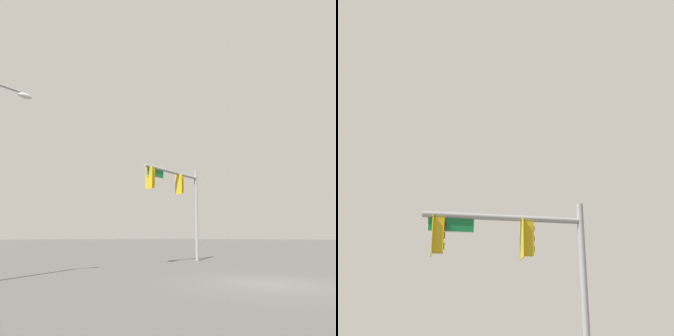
{
  "view_description": "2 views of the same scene",
  "coord_description": "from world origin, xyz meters",
  "views": [
    {
      "loc": [
        10.87,
        5.09,
        1.53
      ],
      "look_at": [
        -4.76,
        -8.94,
        5.97
      ],
      "focal_mm": 35.0,
      "sensor_mm": 36.0,
      "label": 1
    },
    {
      "loc": [
        -2.84,
        6.76,
        1.8
      ],
      "look_at": [
        -4.32,
        -6.87,
        6.79
      ],
      "focal_mm": 50.0,
      "sensor_mm": 36.0,
      "label": 2
    }
  ],
  "objects": [
    {
      "name": "signal_pole_near",
      "position": [
        -5.02,
        -8.25,
        4.39
      ],
      "size": [
        5.41,
        0.76,
        6.13
      ],
      "color": "gray",
      "rests_on": "ground_plane"
    }
  ]
}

